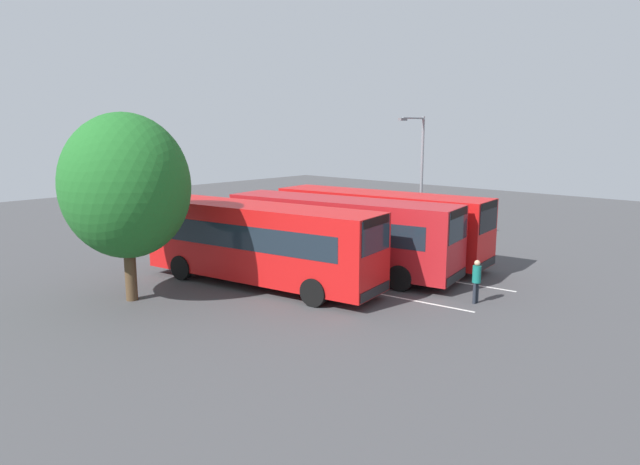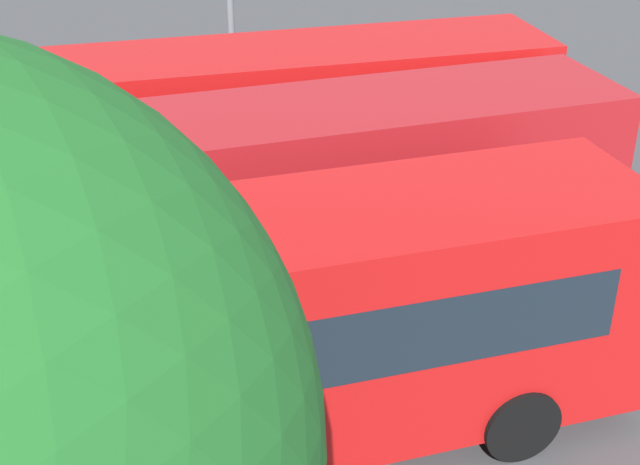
{
  "view_description": "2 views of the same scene",
  "coord_description": "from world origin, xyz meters",
  "px_view_note": "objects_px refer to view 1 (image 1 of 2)",
  "views": [
    {
      "loc": [
        17.04,
        -18.98,
        6.59
      ],
      "look_at": [
        -1.47,
        1.16,
        1.48
      ],
      "focal_mm": 32.07,
      "sensor_mm": 36.0,
      "label": 1
    },
    {
      "loc": [
        -0.62,
        -12.89,
        8.29
      ],
      "look_at": [
        0.89,
        -0.9,
        1.76
      ],
      "focal_mm": 50.43,
      "sensor_mm": 36.0,
      "label": 2
    }
  ],
  "objects_px": {
    "street_lamp": "(419,172)",
    "depot_tree": "(125,186)",
    "bus_far_left": "(260,242)",
    "bus_center_left": "(341,233)",
    "pedestrian": "(476,278)",
    "bus_center_right": "(380,224)"
  },
  "relations": [
    {
      "from": "pedestrian",
      "to": "bus_far_left",
      "type": "bearing_deg",
      "value": 32.58
    },
    {
      "from": "bus_center_left",
      "to": "pedestrian",
      "type": "distance_m",
      "value": 6.69
    },
    {
      "from": "street_lamp",
      "to": "depot_tree",
      "type": "relative_size",
      "value": 1.0
    },
    {
      "from": "bus_far_left",
      "to": "bus_center_right",
      "type": "relative_size",
      "value": 1.0
    },
    {
      "from": "bus_center_right",
      "to": "pedestrian",
      "type": "relative_size",
      "value": 6.6
    },
    {
      "from": "street_lamp",
      "to": "depot_tree",
      "type": "bearing_deg",
      "value": -9.54
    },
    {
      "from": "bus_center_left",
      "to": "bus_center_right",
      "type": "distance_m",
      "value": 3.16
    },
    {
      "from": "bus_center_right",
      "to": "depot_tree",
      "type": "xyz_separation_m",
      "value": [
        -3.13,
        -11.65,
        2.52
      ]
    },
    {
      "from": "depot_tree",
      "to": "street_lamp",
      "type": "bearing_deg",
      "value": 81.1
    },
    {
      "from": "bus_far_left",
      "to": "depot_tree",
      "type": "bearing_deg",
      "value": -123.81
    },
    {
      "from": "bus_center_left",
      "to": "depot_tree",
      "type": "xyz_separation_m",
      "value": [
        -3.3,
        -8.49,
        2.52
      ]
    },
    {
      "from": "bus_center_right",
      "to": "depot_tree",
      "type": "height_order",
      "value": "depot_tree"
    },
    {
      "from": "depot_tree",
      "to": "bus_center_left",
      "type": "bearing_deg",
      "value": 68.76
    },
    {
      "from": "depot_tree",
      "to": "bus_far_left",
      "type": "bearing_deg",
      "value": 65.77
    },
    {
      "from": "depot_tree",
      "to": "pedestrian",
      "type": "bearing_deg",
      "value": 40.76
    },
    {
      "from": "street_lamp",
      "to": "depot_tree",
      "type": "distance_m",
      "value": 16.19
    },
    {
      "from": "bus_far_left",
      "to": "bus_center_right",
      "type": "xyz_separation_m",
      "value": [
        1.01,
        6.93,
        0.0
      ]
    },
    {
      "from": "bus_center_left",
      "to": "street_lamp",
      "type": "bearing_deg",
      "value": 85.47
    },
    {
      "from": "bus_center_left",
      "to": "bus_center_right",
      "type": "relative_size",
      "value": 1.0
    },
    {
      "from": "bus_center_left",
      "to": "pedestrian",
      "type": "height_order",
      "value": "bus_center_left"
    },
    {
      "from": "bus_center_right",
      "to": "bus_center_left",
      "type": "bearing_deg",
      "value": -94.15
    },
    {
      "from": "bus_center_right",
      "to": "street_lamp",
      "type": "bearing_deg",
      "value": 91.03
    }
  ]
}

